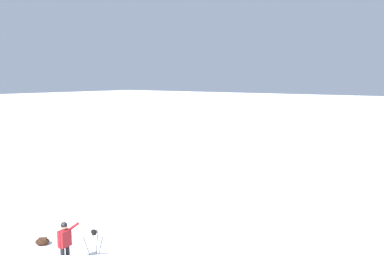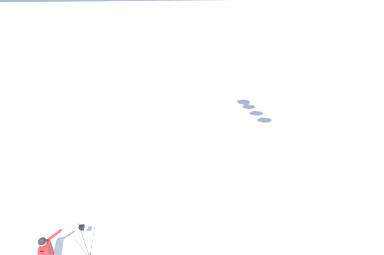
# 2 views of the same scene
# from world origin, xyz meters

# --- Properties ---
(snowboarder) EXTENTS (0.52, 0.63, 1.66)m
(snowboarder) POSITION_xyz_m (-0.66, -0.20, 0.99)
(snowboarder) COLOR black
(snowboarder) RESTS_ON ground_plane
(gear_bag_large) EXTENTS (0.65, 0.65, 0.27)m
(gear_bag_large) POSITION_xyz_m (-1.32, -2.59, 0.15)
(gear_bag_large) COLOR black
(gear_bag_large) RESTS_ON ground_plane
(camera_tripod) EXTENTS (0.65, 0.56, 1.41)m
(camera_tripod) POSITION_xyz_m (-1.18, 0.69, 1.00)
(camera_tripod) COLOR #262628
(camera_tripod) RESTS_ON ground_plane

